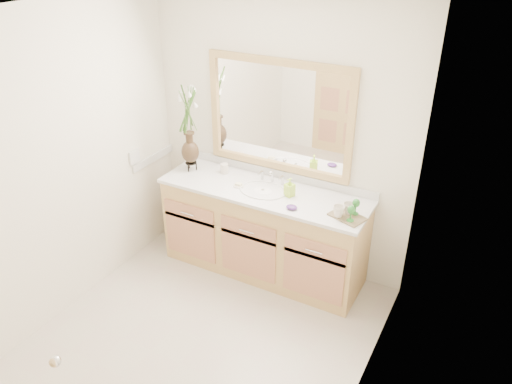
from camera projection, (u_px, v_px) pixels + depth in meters
The scene contains 22 objects.
floor at pixel (202, 338), 3.86m from camera, with size 2.60×2.60×0.00m, color beige.
ceiling at pixel (180, 13), 2.72m from camera, with size 2.40×2.60×0.02m, color white.
wall_back at pixel (279, 138), 4.29m from camera, with size 2.40×0.02×2.40m, color white.
wall_front at pixel (31, 328), 2.28m from camera, with size 2.40×0.02×2.40m, color white.
wall_left at pixel (63, 167), 3.79m from camera, with size 0.02×2.60×2.40m, color white.
wall_right at pixel (370, 255), 2.79m from camera, with size 0.02×2.60×2.40m, color white.
vanity at pixel (263, 232), 4.45m from camera, with size 1.80×0.55×0.80m.
counter at pixel (264, 191), 4.26m from camera, with size 1.84×0.57×0.03m, color silver.
sink at pixel (263, 196), 4.26m from camera, with size 0.38×0.34×0.23m.
mirror at pixel (279, 116), 4.18m from camera, with size 1.32×0.04×0.97m.
switch_plate at pixel (134, 157), 4.48m from camera, with size 0.02×0.12×0.12m, color white.
door at pixel (1, 336), 2.52m from camera, with size 0.80×0.03×2.00m, color tan.
flower_vase at pixel (188, 116), 4.34m from camera, with size 0.19×0.19×0.76m.
tumbler at pixel (224, 168), 4.51m from camera, with size 0.07×0.07×0.09m, color beige.
soap_dish at pixel (239, 185), 4.30m from camera, with size 0.09×0.09×0.03m.
soap_bottle at pixel (290, 188), 4.12m from camera, with size 0.06×0.07×0.14m, color #ADE335.
purple_dish at pixel (292, 207), 3.95m from camera, with size 0.09×0.07×0.03m, color #4A246D.
tray at pixel (347, 217), 3.85m from camera, with size 0.27×0.18×0.01m, color brown.
mug_left at pixel (339, 211), 3.82m from camera, with size 0.09×0.09×0.09m, color beige.
mug_right at pixel (349, 208), 3.86m from camera, with size 0.09×0.09×0.09m, color beige.
goblet_front at pixel (351, 211), 3.74m from camera, with size 0.06×0.06×0.13m.
goblet_back at pixel (356, 204), 3.83m from camera, with size 0.06×0.06×0.13m.
Camera 1 is at (1.72, -2.31, 2.84)m, focal length 35.00 mm.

